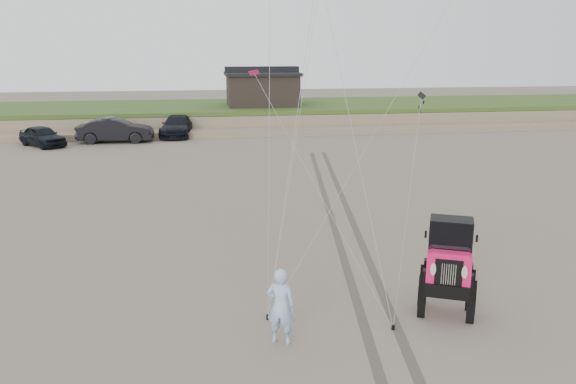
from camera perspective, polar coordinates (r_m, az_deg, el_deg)
The scene contains 11 objects.
ground at distance 14.67m, azimuth 5.64°, elevation -12.68°, with size 160.00×160.00×0.00m, color #6B6054.
dune_ridge at distance 50.57m, azimuth -4.97°, elevation 7.78°, with size 160.00×14.25×1.73m.
cabin at distance 50.03m, azimuth -2.67°, elevation 10.52°, with size 6.40×5.40×3.35m.
truck_a at distance 42.66m, azimuth -23.68°, elevation 5.23°, with size 1.68×4.19×1.43m, color black.
truck_b at distance 42.64m, azimuth -17.14°, elevation 6.02°, with size 1.86×5.32×1.75m, color black.
truck_c at distance 44.52m, azimuth -11.13°, elevation 6.62°, with size 2.23×5.48×1.59m, color black.
jeep at distance 14.95m, azimuth 15.91°, elevation -8.39°, with size 2.34×5.43×2.02m, color #FA1661, non-canonical shape.
man at distance 13.15m, azimuth -0.75°, elevation -11.50°, with size 0.67×0.44×1.84m, color #88B3D2.
stake_main at distance 14.56m, azimuth -2.07°, elevation -12.58°, with size 0.08×0.08×0.12m, color black.
stake_aux at distance 14.30m, azimuth 10.63°, elevation -13.37°, with size 0.08×0.08×0.12m, color black.
tire_tracks at distance 22.33m, azimuth 5.55°, elevation -2.99°, with size 5.22×29.74×0.01m.
Camera 1 is at (-3.38, -12.62, 6.68)m, focal length 35.00 mm.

